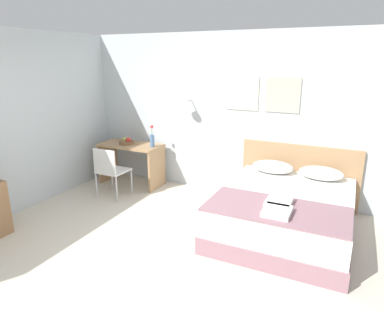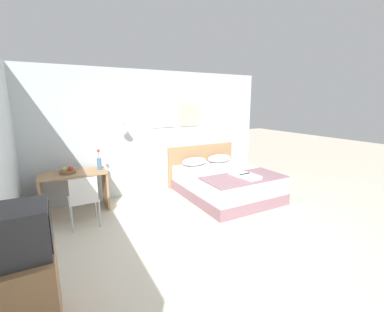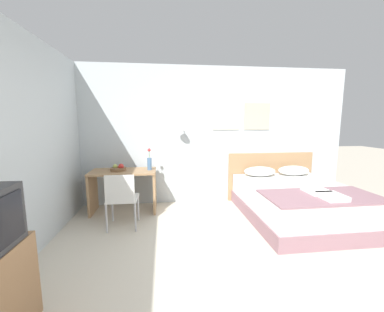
{
  "view_description": "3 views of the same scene",
  "coord_description": "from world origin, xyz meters",
  "px_view_note": "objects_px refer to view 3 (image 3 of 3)",
  "views": [
    {
      "loc": [
        1.99,
        -2.62,
        2.22
      ],
      "look_at": [
        0.15,
        1.22,
        1.01
      ],
      "focal_mm": 32.0,
      "sensor_mm": 36.0,
      "label": 1
    },
    {
      "loc": [
        -1.83,
        -2.65,
        2.0
      ],
      "look_at": [
        0.3,
        1.27,
        1.05
      ],
      "focal_mm": 24.0,
      "sensor_mm": 36.0,
      "label": 2
    },
    {
      "loc": [
        -0.87,
        -1.88,
        1.61
      ],
      "look_at": [
        -0.46,
        1.54,
        1.1
      ],
      "focal_mm": 22.0,
      "sensor_mm": 36.0,
      "label": 3
    }
  ],
  "objects_px": {
    "folded_towel_near_foot": "(316,191)",
    "flower_vase": "(149,162)",
    "bed": "(297,203)",
    "desk": "(124,183)",
    "headboard": "(270,176)",
    "desk_chair": "(121,196)",
    "pillow_left": "(260,171)",
    "pillow_right": "(294,170)",
    "throw_blanket": "(322,196)",
    "folded_towel_mid_bed": "(332,196)",
    "fruit_bowl": "(118,168)"
  },
  "relations": [
    {
      "from": "headboard",
      "to": "desk",
      "type": "relative_size",
      "value": 1.58
    },
    {
      "from": "folded_towel_near_foot",
      "to": "fruit_bowl",
      "type": "height_order",
      "value": "fruit_bowl"
    },
    {
      "from": "throw_blanket",
      "to": "fruit_bowl",
      "type": "bearing_deg",
      "value": 157.2
    },
    {
      "from": "folded_towel_mid_bed",
      "to": "fruit_bowl",
      "type": "height_order",
      "value": "fruit_bowl"
    },
    {
      "from": "throw_blanket",
      "to": "folded_towel_mid_bed",
      "type": "bearing_deg",
      "value": -74.44
    },
    {
      "from": "desk_chair",
      "to": "flower_vase",
      "type": "relative_size",
      "value": 2.21
    },
    {
      "from": "headboard",
      "to": "folded_towel_mid_bed",
      "type": "bearing_deg",
      "value": -88.72
    },
    {
      "from": "desk",
      "to": "pillow_right",
      "type": "bearing_deg",
      "value": 1.33
    },
    {
      "from": "bed",
      "to": "headboard",
      "type": "relative_size",
      "value": 1.12
    },
    {
      "from": "bed",
      "to": "pillow_right",
      "type": "bearing_deg",
      "value": 65.38
    },
    {
      "from": "pillow_left",
      "to": "flower_vase",
      "type": "bearing_deg",
      "value": -177.9
    },
    {
      "from": "fruit_bowl",
      "to": "flower_vase",
      "type": "xyz_separation_m",
      "value": [
        0.54,
        0.01,
        0.1
      ]
    },
    {
      "from": "bed",
      "to": "fruit_bowl",
      "type": "bearing_deg",
      "value": 167.24
    },
    {
      "from": "folded_towel_near_foot",
      "to": "throw_blanket",
      "type": "bearing_deg",
      "value": -90.91
    },
    {
      "from": "bed",
      "to": "flower_vase",
      "type": "height_order",
      "value": "flower_vase"
    },
    {
      "from": "bed",
      "to": "folded_towel_near_foot",
      "type": "relative_size",
      "value": 5.88
    },
    {
      "from": "flower_vase",
      "to": "desk",
      "type": "bearing_deg",
      "value": 179.84
    },
    {
      "from": "flower_vase",
      "to": "desk_chair",
      "type": "bearing_deg",
      "value": -117.65
    },
    {
      "from": "bed",
      "to": "folded_towel_mid_bed",
      "type": "distance_m",
      "value": 0.79
    },
    {
      "from": "headboard",
      "to": "folded_towel_near_foot",
      "type": "height_order",
      "value": "headboard"
    },
    {
      "from": "desk_chair",
      "to": "pillow_left",
      "type": "bearing_deg",
      "value": 17.92
    },
    {
      "from": "pillow_right",
      "to": "folded_towel_near_foot",
      "type": "xyz_separation_m",
      "value": [
        -0.34,
        -1.19,
        -0.04
      ]
    },
    {
      "from": "bed",
      "to": "pillow_left",
      "type": "bearing_deg",
      "value": 114.62
    },
    {
      "from": "bed",
      "to": "throw_blanket",
      "type": "height_order",
      "value": "throw_blanket"
    },
    {
      "from": "folded_towel_near_foot",
      "to": "desk",
      "type": "distance_m",
      "value": 3.11
    },
    {
      "from": "pillow_right",
      "to": "flower_vase",
      "type": "relative_size",
      "value": 1.59
    },
    {
      "from": "pillow_right",
      "to": "pillow_left",
      "type": "bearing_deg",
      "value": 180.0
    },
    {
      "from": "fruit_bowl",
      "to": "flower_vase",
      "type": "height_order",
      "value": "flower_vase"
    },
    {
      "from": "bed",
      "to": "fruit_bowl",
      "type": "distance_m",
      "value": 3.09
    },
    {
      "from": "throw_blanket",
      "to": "fruit_bowl",
      "type": "height_order",
      "value": "fruit_bowl"
    },
    {
      "from": "folded_towel_near_foot",
      "to": "desk",
      "type": "relative_size",
      "value": 0.3
    },
    {
      "from": "pillow_left",
      "to": "flower_vase",
      "type": "height_order",
      "value": "flower_vase"
    },
    {
      "from": "pillow_left",
      "to": "throw_blanket",
      "type": "distance_m",
      "value": 1.38
    },
    {
      "from": "pillow_left",
      "to": "desk",
      "type": "height_order",
      "value": "desk"
    },
    {
      "from": "bed",
      "to": "desk_chair",
      "type": "distance_m",
      "value": 2.82
    },
    {
      "from": "headboard",
      "to": "pillow_right",
      "type": "relative_size",
      "value": 2.9
    },
    {
      "from": "pillow_right",
      "to": "flower_vase",
      "type": "bearing_deg",
      "value": -178.42
    },
    {
      "from": "bed",
      "to": "desk",
      "type": "bearing_deg",
      "value": 166.78
    },
    {
      "from": "fruit_bowl",
      "to": "folded_towel_mid_bed",
      "type": "bearing_deg",
      "value": -24.76
    },
    {
      "from": "bed",
      "to": "pillow_right",
      "type": "height_order",
      "value": "pillow_right"
    },
    {
      "from": "folded_towel_mid_bed",
      "to": "flower_vase",
      "type": "height_order",
      "value": "flower_vase"
    },
    {
      "from": "pillow_right",
      "to": "desk",
      "type": "height_order",
      "value": "desk"
    },
    {
      "from": "headboard",
      "to": "desk_chair",
      "type": "height_order",
      "value": "headboard"
    },
    {
      "from": "folded_towel_mid_bed",
      "to": "pillow_left",
      "type": "bearing_deg",
      "value": 104.66
    },
    {
      "from": "desk",
      "to": "flower_vase",
      "type": "xyz_separation_m",
      "value": [
        0.46,
        -0.0,
        0.37
      ]
    },
    {
      "from": "folded_towel_near_foot",
      "to": "bed",
      "type": "bearing_deg",
      "value": 90.29
    },
    {
      "from": "bed",
      "to": "desk_chair",
      "type": "height_order",
      "value": "desk_chair"
    },
    {
      "from": "desk",
      "to": "desk_chair",
      "type": "distance_m",
      "value": 0.73
    },
    {
      "from": "folded_towel_near_foot",
      "to": "flower_vase",
      "type": "height_order",
      "value": "flower_vase"
    },
    {
      "from": "throw_blanket",
      "to": "flower_vase",
      "type": "relative_size",
      "value": 4.16
    }
  ]
}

